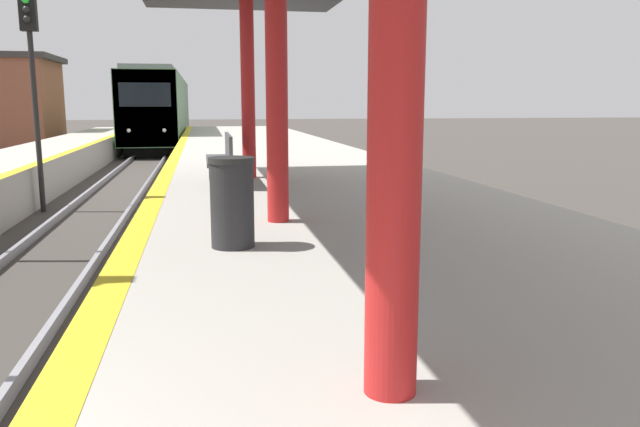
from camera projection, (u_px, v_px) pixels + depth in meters
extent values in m
cube|color=black|center=(163.00, 139.00, 39.45)|extent=(2.36, 21.55, 0.55)
cube|color=#477247|center=(162.00, 107.00, 39.10)|extent=(2.77, 23.94, 3.47)
cube|color=yellow|center=(146.00, 109.00, 27.59)|extent=(2.72, 0.16, 3.40)
cube|color=black|center=(145.00, 95.00, 27.43)|extent=(2.22, 0.06, 1.04)
cube|color=slate|center=(161.00, 77.00, 38.78)|extent=(2.36, 22.74, 0.24)
sphere|color=white|center=(129.00, 131.00, 27.56)|extent=(0.18, 0.18, 0.18)
sphere|color=white|center=(164.00, 130.00, 27.84)|extent=(0.18, 0.18, 0.18)
cylinder|color=black|center=(37.00, 124.00, 14.30)|extent=(0.12, 0.12, 4.11)
cube|color=black|center=(28.00, 10.00, 13.86)|extent=(0.36, 0.20, 0.90)
sphere|color=green|center=(25.00, 0.00, 13.70)|extent=(0.16, 0.16, 0.16)
sphere|color=black|center=(26.00, 9.00, 13.73)|extent=(0.16, 0.16, 0.16)
sphere|color=black|center=(27.00, 19.00, 13.77)|extent=(0.16, 0.16, 0.16)
cylinder|color=red|center=(397.00, 35.00, 2.93)|extent=(0.27, 0.27, 3.59)
cylinder|color=red|center=(277.00, 77.00, 7.61)|extent=(0.27, 0.27, 3.59)
cylinder|color=red|center=(248.00, 87.00, 12.28)|extent=(0.27, 0.27, 3.59)
cylinder|color=#262628|center=(232.00, 205.00, 6.43)|extent=(0.45, 0.45, 0.88)
cylinder|color=#262626|center=(231.00, 160.00, 6.35)|extent=(0.47, 0.47, 0.06)
cube|color=#4C4C51|center=(219.00, 160.00, 11.45)|extent=(0.44, 1.97, 0.08)
cube|color=#4C4C51|center=(229.00, 146.00, 11.44)|extent=(0.06, 1.97, 0.44)
cube|color=#262628|center=(220.00, 178.00, 10.73)|extent=(0.35, 0.08, 0.40)
cube|color=#262628|center=(218.00, 169.00, 12.26)|extent=(0.35, 0.08, 0.40)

